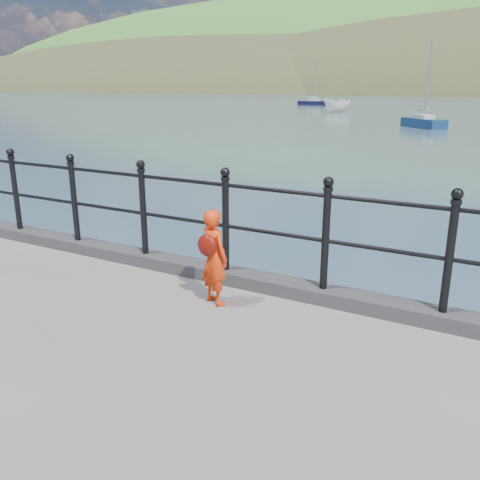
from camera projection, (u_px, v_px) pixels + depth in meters
The scene contains 7 objects.
ground at pixel (193, 339), 6.70m from camera, with size 600.00×600.00×0.00m, color #2D4251.
kerb at pixel (184, 266), 6.26m from camera, with size 60.00×0.30×0.15m, color #28282B.
railing at pixel (182, 207), 6.04m from camera, with size 18.11×0.11×1.20m.
child at pixel (214, 257), 5.24m from camera, with size 0.44×0.37×1.02m.
launch_white at pixel (337, 105), 61.63m from camera, with size 1.67×4.43×1.71m, color white.
sailboat_port at pixel (423, 123), 39.70m from camera, with size 3.97×4.11×6.53m.
sailboat_left at pixel (314, 103), 83.08m from camera, with size 5.23×1.69×7.52m.
Camera 1 is at (3.47, -4.96, 3.22)m, focal length 38.00 mm.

